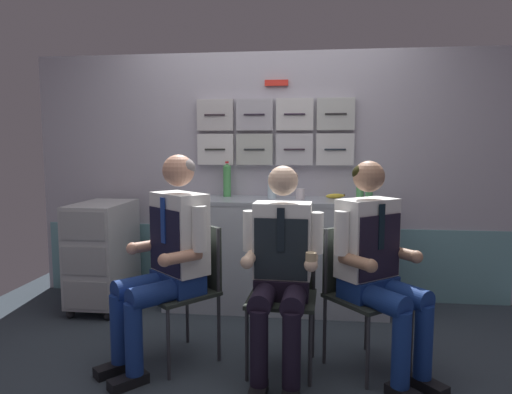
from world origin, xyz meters
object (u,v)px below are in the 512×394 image
crew_member_right (281,263)px  water_bottle_blue_cap (227,180)px  folding_chair_left (191,276)px  crew_member_near_trolley (377,259)px  paper_cup_tan (300,194)px  snack_banana (335,196)px  crew_member_left (168,250)px  folding_chair_right (284,280)px  service_trolley (103,252)px  folding_chair_near_trolley (357,280)px

crew_member_right → water_bottle_blue_cap: size_ratio=4.06×
crew_member_right → folding_chair_left: bearing=162.9°
crew_member_near_trolley → paper_cup_tan: 1.19m
folding_chair_left → water_bottle_blue_cap: 1.23m
crew_member_right → water_bottle_blue_cap: (-0.55, 1.29, 0.38)m
snack_banana → folding_chair_left: bearing=-131.7°
folding_chair_left → crew_member_left: (-0.11, -0.12, 0.19)m
crew_member_near_trolley → paper_cup_tan: size_ratio=14.52×
crew_member_left → folding_chair_right: bearing=8.2°
crew_member_right → water_bottle_blue_cap: 1.45m
service_trolley → paper_cup_tan: (1.62, 0.19, 0.48)m
folding_chair_right → snack_banana: (0.37, 1.09, 0.41)m
folding_chair_near_trolley → water_bottle_blue_cap: size_ratio=2.79×
crew_member_left → crew_member_right: 0.69m
paper_cup_tan → crew_member_right: bearing=-94.2°
folding_chair_near_trolley → snack_banana: 1.12m
crew_member_left → paper_cup_tan: (0.77, 1.09, 0.24)m
folding_chair_right → crew_member_near_trolley: (0.55, -0.08, 0.17)m
crew_member_right → folding_chair_near_trolley: crew_member_right is taller
folding_chair_left → folding_chair_right: (0.59, -0.02, 0.00)m
folding_chair_near_trolley → crew_member_near_trolley: (0.10, -0.13, 0.17)m
water_bottle_blue_cap → paper_cup_tan: bearing=-12.3°
folding_chair_left → crew_member_right: crew_member_right is taller
service_trolley → water_bottle_blue_cap: water_bottle_blue_cap is taller
folding_chair_left → folding_chair_near_trolley: (1.04, 0.03, 0.00)m
crew_member_right → paper_cup_tan: bearing=85.8°
crew_member_near_trolley → paper_cup_tan: (-0.47, 1.06, 0.26)m
crew_member_right → crew_member_near_trolley: bearing=8.9°
service_trolley → water_bottle_blue_cap: bearing=18.4°
folding_chair_right → service_trolley: bearing=152.8°
service_trolley → crew_member_near_trolley: 2.28m
water_bottle_blue_cap → snack_banana: 0.93m
service_trolley → water_bottle_blue_cap: 1.20m
folding_chair_left → folding_chair_right: bearing=-1.7°
folding_chair_right → crew_member_right: size_ratio=0.69×
folding_chair_near_trolley → paper_cup_tan: size_ratio=9.76×
snack_banana → crew_member_left: bearing=-131.7°
water_bottle_blue_cap → snack_banana: size_ratio=1.76×
crew_member_near_trolley → service_trolley: bearing=157.5°
folding_chair_right → paper_cup_tan: paper_cup_tan is taller
folding_chair_near_trolley → paper_cup_tan: 1.10m
crew_member_right → crew_member_near_trolley: 0.56m
crew_member_right → folding_chair_near_trolley: (0.46, 0.21, -0.15)m
service_trolley → folding_chair_right: (1.55, -0.79, 0.05)m
water_bottle_blue_cap → crew_member_left: bearing=-96.6°
crew_member_near_trolley → water_bottle_blue_cap: crew_member_near_trolley is taller
snack_banana → paper_cup_tan: bearing=-159.9°
folding_chair_right → crew_member_left: bearing=-171.8°
water_bottle_blue_cap → paper_cup_tan: size_ratio=3.50×
snack_banana → service_trolley: bearing=-171.2°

